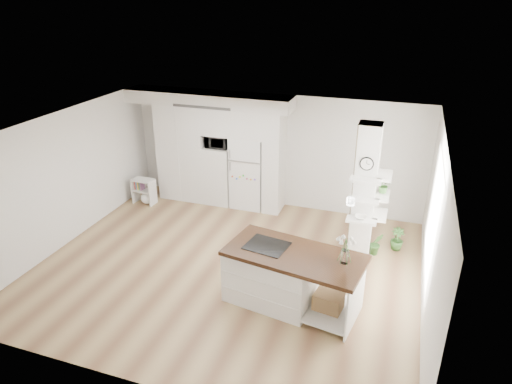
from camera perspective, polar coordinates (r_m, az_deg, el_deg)
floor at (r=8.83m, az=-3.54°, el=-9.29°), size 7.00×6.00×0.01m
room at (r=7.96m, az=-3.88°, el=1.94°), size 7.04×6.04×2.72m
cabinet_wall at (r=10.93m, az=-5.55°, el=6.15°), size 4.00×0.71×2.70m
refrigerator at (r=10.82m, az=-0.91°, el=2.54°), size 0.78×0.69×1.75m
column at (r=8.68m, az=13.86°, el=-0.44°), size 0.69×0.90×2.70m
window at (r=7.87m, az=21.30°, el=-2.89°), size 0.00×2.40×2.40m
pendant_light at (r=7.55m, az=8.54°, el=2.62°), size 0.12×0.12×0.10m
kitchen_island at (r=7.69m, az=2.94°, el=-10.24°), size 2.36×1.39×1.57m
bookshelf at (r=11.49m, az=-13.71°, el=-0.09°), size 0.55×0.34×0.63m
floor_plant_a at (r=9.37m, az=14.77°, el=-6.26°), size 0.32×0.29×0.48m
floor_plant_b at (r=9.66m, az=17.23°, el=-5.63°), size 0.34×0.34×0.47m
microwave at (r=10.80m, az=-4.81°, el=6.32°), size 0.54×0.37×0.30m
shelf_plant at (r=8.75m, az=15.72°, el=0.81°), size 0.27×0.23×0.30m
decor_bowl at (r=8.62m, az=12.95°, el=-3.09°), size 0.22×0.22×0.05m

